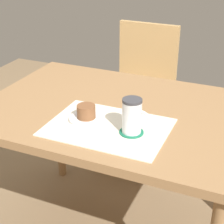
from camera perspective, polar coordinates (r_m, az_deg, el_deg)
dining_table at (r=1.66m, az=0.43°, el=-1.81°), size 1.15×0.83×0.74m
wooden_chair at (r=2.40m, az=4.37°, el=3.34°), size 0.43×0.43×0.91m
placemat at (r=1.46m, az=-0.62°, el=-2.32°), size 0.47×0.34×0.00m
pastry_plate at (r=1.51m, az=-3.92°, el=-1.03°), size 0.14×0.14×0.01m
pastry at (r=1.50m, az=-3.96°, el=0.07°), size 0.08×0.08×0.05m
coffee_coaster at (r=1.42m, az=2.98°, el=-3.09°), size 0.09×0.09×0.00m
coffee_mug at (r=1.39m, az=3.13°, el=-0.59°), size 0.11×0.07×0.14m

